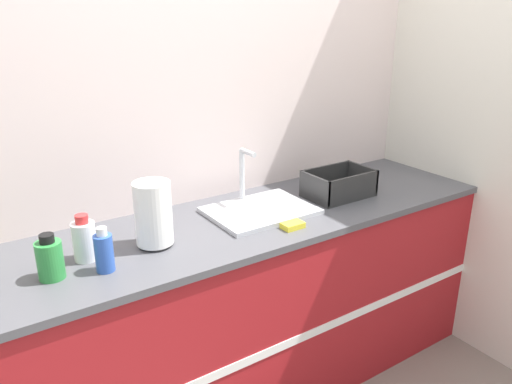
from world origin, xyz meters
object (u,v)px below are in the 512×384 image
Objects in this scene: sink at (259,208)px; bottle_white_spray at (84,240)px; paper_towel_roll at (153,214)px; bottle_blue at (104,252)px; bottle_green at (50,259)px; dish_rack at (339,186)px.

bottle_white_spray is (-0.76, -0.02, 0.06)m from sink.
paper_towel_roll is 0.24m from bottle_blue.
sink is 0.90m from bottle_green.
bottle_green is 0.99× the size of bottle_blue.
bottle_green is at bearing -174.08° from sink.
sink is 1.43× the size of dish_rack.
bottle_white_spray is at bearing -178.30° from sink.
paper_towel_roll is at bearing -6.69° from bottle_white_spray.
bottle_blue is (0.16, -0.05, 0.00)m from bottle_green.
sink reaches higher than bottle_blue.
paper_towel_roll is at bearing -179.11° from dish_rack.
sink is at bearing 1.70° from bottle_white_spray.
bottle_white_spray is (-0.03, 0.12, 0.00)m from bottle_blue.
bottle_white_spray is (-1.20, 0.01, 0.03)m from dish_rack.
paper_towel_roll is 1.57× the size of bottle_blue.
sink is at bearing 11.01° from bottle_blue.
dish_rack is (0.94, 0.01, -0.08)m from paper_towel_roll.
bottle_blue is (-0.73, -0.14, 0.05)m from sink.
bottle_green is at bearing -177.62° from dish_rack.
dish_rack is 1.84× the size of bottle_white_spray.
bottle_blue reaches higher than bottle_green.
bottle_white_spray is (-0.25, 0.03, -0.05)m from paper_towel_roll.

